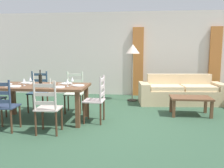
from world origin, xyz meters
TOP-DOWN VIEW (x-y plane):
  - ground_plane at (0.00, 0.00)m, footprint 9.60×9.60m
  - wall_far at (0.00, 3.30)m, footprint 9.60×0.16m
  - curtain_panel_left at (0.60, 3.16)m, footprint 0.35×0.08m
  - curtain_panel_right at (3.00, 3.16)m, footprint 0.35×0.08m
  - dining_table at (-1.38, 0.13)m, footprint 1.90×0.96m
  - dining_chair_near_left at (-1.81, -0.58)m, footprint 0.44×0.42m
  - dining_chair_near_right at (-0.97, -0.63)m, footprint 0.44×0.42m
  - dining_chair_far_left at (-1.81, 0.90)m, footprint 0.45×0.43m
  - dining_chair_far_right at (-0.91, 0.89)m, footprint 0.44×0.42m
  - dining_chair_head_east at (-0.24, 0.14)m, footprint 0.42×0.44m
  - dinner_plate_near_left at (-1.83, -0.12)m, footprint 0.24×0.24m
  - fork_near_left at (-1.98, -0.12)m, footprint 0.03×0.17m
  - dinner_plate_near_right at (-0.93, -0.12)m, footprint 0.24×0.24m
  - fork_near_right at (-1.08, -0.12)m, footprint 0.03×0.17m
  - dinner_plate_far_left at (-1.83, 0.38)m, footprint 0.24×0.24m
  - fork_far_left at (-1.98, 0.38)m, footprint 0.02×0.17m
  - dinner_plate_far_right at (-0.93, 0.38)m, footprint 0.24×0.24m
  - fork_far_right at (-1.08, 0.38)m, footprint 0.03×0.17m
  - dinner_plate_head_west at (-2.16, 0.13)m, footprint 0.24×0.24m
  - dinner_plate_head_east at (-0.60, 0.13)m, footprint 0.24×0.24m
  - fork_head_east at (-0.75, 0.13)m, footprint 0.03×0.17m
  - wine_bottle at (-1.42, 0.15)m, footprint 0.07×0.07m
  - wine_glass_near_left at (-1.70, 0.01)m, footprint 0.06×0.06m
  - wine_glass_near_right at (-0.80, 0.01)m, footprint 0.06×0.06m
  - wine_glass_far_left at (-1.69, 0.25)m, footprint 0.06×0.06m
  - wine_glass_far_right at (-0.78, 0.28)m, footprint 0.06×0.06m
  - coffee_cup_primary at (-1.12, 0.13)m, footprint 0.07×0.07m
  - candle_tall at (-1.56, 0.15)m, footprint 0.05×0.05m
  - candle_short at (-1.18, 0.09)m, footprint 0.05×0.05m
  - couch at (1.79, 2.10)m, footprint 2.34×1.00m
  - coffee_table at (1.80, 0.89)m, footprint 0.90×0.56m
  - standing_lamp at (0.45, 2.29)m, footprint 0.40×0.40m

SIDE VIEW (x-z plane):
  - ground_plane at x=0.00m, z-range -0.02..0.00m
  - couch at x=1.79m, z-range -0.11..0.69m
  - coffee_table at x=1.80m, z-range 0.15..0.57m
  - dining_chair_near_left at x=-1.81m, z-range 0.00..0.96m
  - dining_chair_near_right at x=-0.97m, z-range 0.00..0.96m
  - dining_chair_far_left at x=-1.81m, z-range 0.00..0.96m
  - dining_chair_far_right at x=-0.91m, z-range 0.00..0.96m
  - dining_chair_head_east at x=-0.24m, z-range 0.00..0.96m
  - dining_table at x=-1.38m, z-range 0.29..1.04m
  - fork_near_left at x=-1.98m, z-range 0.75..0.76m
  - fork_near_right at x=-1.08m, z-range 0.75..0.76m
  - fork_far_left at x=-1.98m, z-range 0.75..0.76m
  - fork_far_right at x=-1.08m, z-range 0.75..0.76m
  - fork_head_east at x=-0.75m, z-range 0.75..0.76m
  - dinner_plate_near_left at x=-1.83m, z-range 0.75..0.77m
  - dinner_plate_near_right at x=-0.93m, z-range 0.75..0.77m
  - dinner_plate_far_left at x=-1.83m, z-range 0.75..0.77m
  - dinner_plate_far_right at x=-0.93m, z-range 0.75..0.77m
  - dinner_plate_head_west at x=-2.16m, z-range 0.75..0.77m
  - dinner_plate_head_east at x=-0.60m, z-range 0.75..0.77m
  - candle_short at x=-1.18m, z-range 0.71..0.86m
  - coffee_cup_primary at x=-1.12m, z-range 0.75..0.84m
  - candle_tall at x=-1.56m, z-range 0.70..0.94m
  - wine_glass_near_left at x=-1.70m, z-range 0.78..0.94m
  - wine_glass_near_right at x=-0.80m, z-range 0.78..0.94m
  - wine_glass_far_left at x=-1.69m, z-range 0.78..0.94m
  - wine_glass_far_right at x=-0.78m, z-range 0.78..0.94m
  - wine_bottle at x=-1.42m, z-range 0.71..1.03m
  - curtain_panel_left at x=0.60m, z-range 0.00..2.20m
  - curtain_panel_right at x=3.00m, z-range 0.00..2.20m
  - wall_far at x=0.00m, z-range 0.00..2.70m
  - standing_lamp at x=0.45m, z-range 0.59..2.23m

